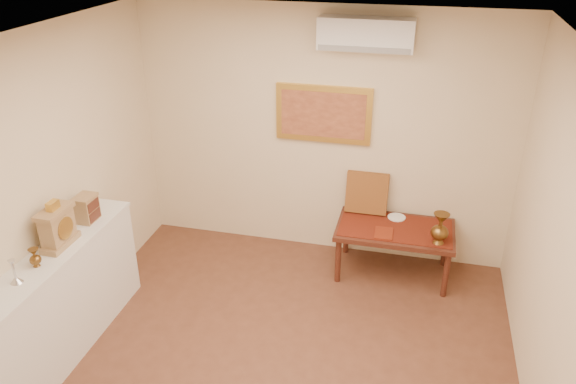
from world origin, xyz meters
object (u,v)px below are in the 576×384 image
(display_ledge, at_px, (60,304))
(wooden_chest, at_px, (86,208))
(low_table, at_px, (395,233))
(brass_urn_tall, at_px, (440,225))
(mantel_clock, at_px, (58,227))

(display_ledge, relative_size, wooden_chest, 8.28)
(display_ledge, xyz_separation_m, low_table, (2.67, 1.88, -0.01))
(brass_urn_tall, height_order, mantel_clock, mantel_clock)
(mantel_clock, bearing_deg, low_table, 32.71)
(wooden_chest, bearing_deg, brass_urn_tall, 19.11)
(display_ledge, distance_m, low_table, 3.27)
(wooden_chest, height_order, low_table, wooden_chest)
(wooden_chest, xyz_separation_m, low_table, (2.68, 1.28, -0.62))
(mantel_clock, bearing_deg, display_ledge, -91.76)
(mantel_clock, distance_m, low_table, 3.24)
(wooden_chest, distance_m, low_table, 3.04)
(mantel_clock, relative_size, wooden_chest, 1.68)
(display_ledge, height_order, low_table, display_ledge)
(mantel_clock, distance_m, wooden_chest, 0.44)
(display_ledge, height_order, mantel_clock, mantel_clock)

